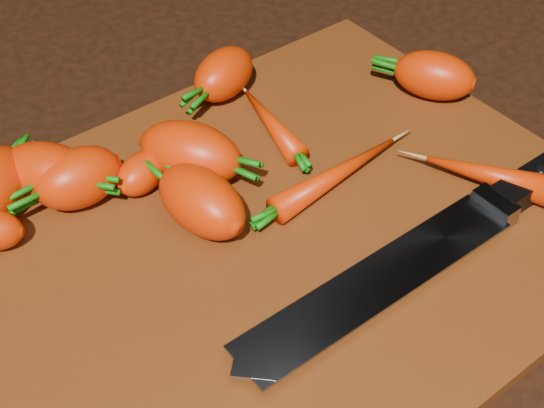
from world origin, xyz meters
TOP-DOWN VIEW (x-y plane):
  - ground at (0.00, 0.00)m, footprint 2.00×2.00m
  - cutting_board at (0.00, 0.00)m, footprint 0.50×0.40m
  - carrot_1 at (-0.11, 0.12)m, footprint 0.07×0.05m
  - carrot_2 at (-0.02, 0.09)m, footprint 0.09×0.10m
  - carrot_3 at (-0.04, 0.04)m, footprint 0.06×0.09m
  - carrot_4 at (0.07, 0.17)m, footprint 0.08×0.07m
  - carrot_5 at (-0.06, 0.10)m, footprint 0.06×0.05m
  - carrot_6 at (0.22, 0.05)m, footprint 0.08×0.09m
  - carrot_7 at (0.07, 0.10)m, footprint 0.04×0.10m
  - carrot_8 at (0.07, 0.01)m, footprint 0.13×0.03m
  - carrot_9 at (0.16, -0.07)m, footprint 0.08×0.11m
  - carrot_11 at (-0.12, 0.14)m, footprint 0.09×0.10m
  - knife at (0.04, -0.09)m, footprint 0.39×0.04m

SIDE VIEW (x-z plane):
  - ground at x=0.00m, z-range -0.01..0.00m
  - cutting_board at x=0.00m, z-range 0.00..0.01m
  - knife at x=0.04m, z-range 0.01..0.03m
  - carrot_7 at x=0.07m, z-range 0.01..0.03m
  - carrot_8 at x=0.07m, z-range 0.01..0.04m
  - carrot_9 at x=0.16m, z-range 0.01..0.04m
  - carrot_5 at x=-0.06m, z-range 0.01..0.04m
  - carrot_6 at x=0.22m, z-range 0.01..0.06m
  - carrot_4 at x=0.07m, z-range 0.01..0.06m
  - carrot_1 at x=-0.11m, z-range 0.01..0.06m
  - carrot_3 at x=-0.04m, z-range 0.01..0.06m
  - carrot_11 at x=-0.12m, z-range 0.01..0.06m
  - carrot_2 at x=-0.02m, z-range 0.01..0.06m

